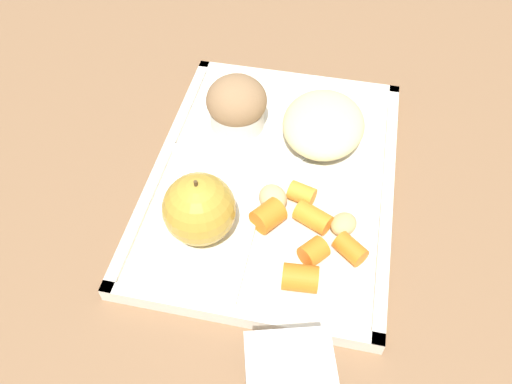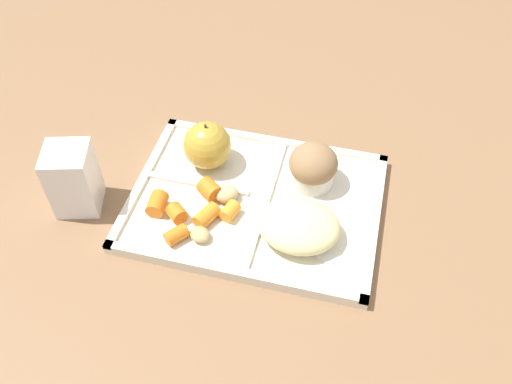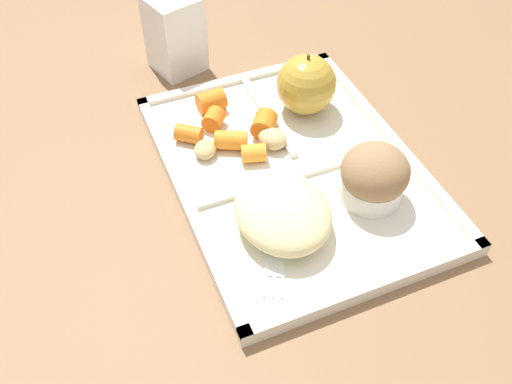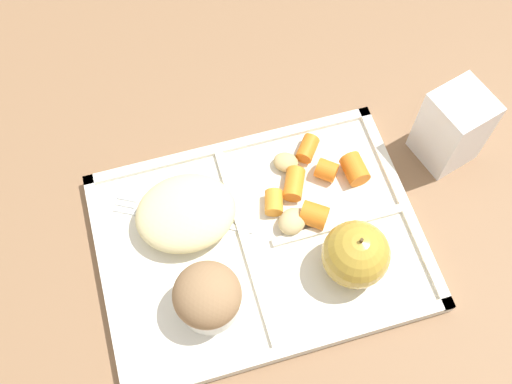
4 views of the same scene
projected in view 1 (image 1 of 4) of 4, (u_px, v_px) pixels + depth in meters
ground at (273, 183)px, 0.60m from camera, size 6.00×6.00×0.00m
lunch_tray at (273, 179)px, 0.60m from camera, size 0.36×0.27×0.02m
green_apple at (199, 209)px, 0.52m from camera, size 0.07×0.07×0.08m
bran_muffin at (237, 105)px, 0.62m from camera, size 0.07×0.07×0.07m
carrot_slice_diagonal at (268, 216)px, 0.54m from camera, size 0.04×0.04×0.03m
carrot_slice_near_corner at (302, 194)px, 0.56m from camera, size 0.03×0.03×0.02m
carrot_slice_small at (300, 278)px, 0.50m from camera, size 0.03×0.04×0.03m
carrot_slice_edge at (313, 217)px, 0.54m from camera, size 0.04×0.04×0.02m
carrot_slice_large at (314, 252)px, 0.52m from camera, size 0.03×0.03×0.02m
carrot_slice_center at (350, 249)px, 0.52m from camera, size 0.04×0.04×0.02m
potato_chunk_large at (344, 224)px, 0.54m from camera, size 0.04×0.04×0.02m
potato_chunk_wedge at (273, 198)px, 0.56m from camera, size 0.04×0.04×0.02m
egg_noodle_pile at (324, 124)px, 0.62m from camera, size 0.11×0.10×0.04m
meatball_center at (333, 141)px, 0.60m from camera, size 0.04×0.04×0.04m
meatball_front at (306, 141)px, 0.61m from camera, size 0.03×0.03×0.03m
meatball_side at (332, 129)px, 0.62m from camera, size 0.03×0.03×0.03m
plastic_fork at (334, 128)px, 0.64m from camera, size 0.15×0.09×0.00m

